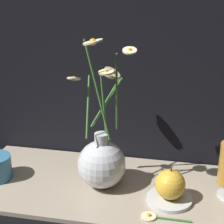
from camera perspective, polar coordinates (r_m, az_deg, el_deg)
The scene contains 6 objects.
ground_plane at distance 1.04m, azimuth 0.64°, elevation -11.72°, with size 6.00×6.00×0.00m, color black.
shelf at distance 1.04m, azimuth 0.64°, elevation -11.44°, with size 0.81×0.34×0.01m.
vase_with_flowers at distance 1.00m, azimuth -1.58°, elevation -7.44°, with size 0.17×0.19×0.41m.
saucer_plate at distance 0.99m, azimuth 8.71°, elevation -12.97°, with size 0.12×0.12×0.01m.
orange_fruit at distance 0.96m, azimuth 8.86°, elevation -10.84°, with size 0.08×0.08×0.08m.
loose_daisy at distance 0.93m, azimuth 6.49°, elevation -15.60°, with size 0.12×0.04×0.01m.
Camera 1 is at (0.16, -0.86, 0.57)m, focal length 60.00 mm.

